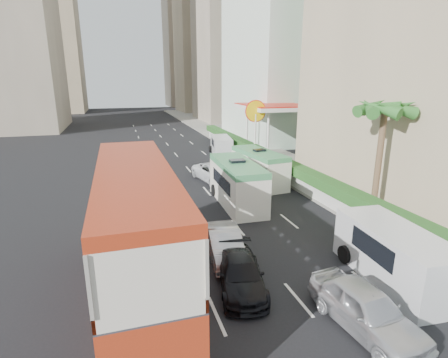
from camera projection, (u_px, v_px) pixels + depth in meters
name	position (u px, v px, depth m)	size (l,w,h in m)	color
ground_plane	(284.00, 271.00, 15.12)	(200.00, 200.00, 0.00)	black
double_decker_bus	(138.00, 235.00, 12.75)	(2.50, 11.00, 5.06)	#AE3116
car_silver_lane_a	(224.00, 257.00, 16.33)	(1.45, 4.17, 1.37)	silver
car_silver_lane_b	(364.00, 328.00, 11.64)	(1.77, 4.40, 1.50)	silver
car_black	(240.00, 287.00, 13.95)	(1.71, 4.21, 1.22)	black
van_asset	(216.00, 181.00, 28.69)	(2.36, 5.12, 1.42)	silver
minibus_near	(237.00, 183.00, 22.98)	(2.16, 6.48, 2.87)	silver
minibus_far	(259.00, 168.00, 27.62)	(1.99, 5.98, 2.65)	silver
panel_van_near	(394.00, 255.00, 14.22)	(2.21, 5.54, 2.21)	silver
panel_van_far	(221.00, 146.00, 38.96)	(1.93, 4.84, 1.93)	silver
sidewalk	(258.00, 151.00, 40.63)	(6.00, 120.00, 0.18)	#99968C
kerb_wall	(276.00, 170.00, 29.56)	(0.30, 44.00, 1.00)	silver
hedge	(277.00, 160.00, 29.33)	(1.10, 44.00, 0.70)	#2D6626
palm_tree	(378.00, 163.00, 20.07)	(0.36, 0.36, 6.40)	brown
shell_station	(274.00, 130.00, 38.35)	(6.50, 8.00, 5.50)	silver
tower_far_a	(204.00, 24.00, 89.41)	(14.00, 14.00, 44.00)	tan
tower_far_b	(188.00, 41.00, 110.20)	(14.00, 14.00, 40.00)	#A1937F
tower_left_b	(42.00, 17.00, 85.56)	(16.00, 16.00, 46.00)	tan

